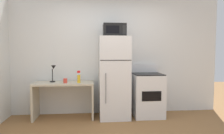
% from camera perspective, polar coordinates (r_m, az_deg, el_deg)
% --- Properties ---
extents(wall_back_white, '(5.00, 0.10, 2.60)m').
position_cam_1_polar(wall_back_white, '(4.64, -0.75, 3.22)').
color(wall_back_white, silver).
rests_on(wall_back_white, ground).
extents(desk, '(1.22, 0.53, 0.75)m').
position_cam_1_polar(desk, '(4.41, -13.18, -7.03)').
color(desk, beige).
rests_on(desk, ground).
extents(desk_lamp, '(0.14, 0.12, 0.35)m').
position_cam_1_polar(desk_lamp, '(4.43, -16.04, -0.99)').
color(desk_lamp, black).
rests_on(desk_lamp, desk).
extents(spray_bottle, '(0.06, 0.06, 0.25)m').
position_cam_1_polar(spray_bottle, '(4.24, -9.23, -3.03)').
color(spray_bottle, yellow).
rests_on(spray_bottle, desk).
extents(coffee_mug, '(0.08, 0.08, 0.09)m').
position_cam_1_polar(coffee_mug, '(4.27, -12.88, -3.74)').
color(coffee_mug, '#D83F33').
rests_on(coffee_mug, desk).
extents(refrigerator, '(0.62, 0.65, 1.69)m').
position_cam_1_polar(refrigerator, '(4.29, 0.62, -2.92)').
color(refrigerator, white).
rests_on(refrigerator, ground).
extents(microwave, '(0.46, 0.35, 0.26)m').
position_cam_1_polar(microwave, '(4.26, 0.66, 10.18)').
color(microwave, black).
rests_on(microwave, refrigerator).
extents(oven_range, '(0.62, 0.61, 1.10)m').
position_cam_1_polar(oven_range, '(4.50, 9.86, -7.55)').
color(oven_range, white).
rests_on(oven_range, ground).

